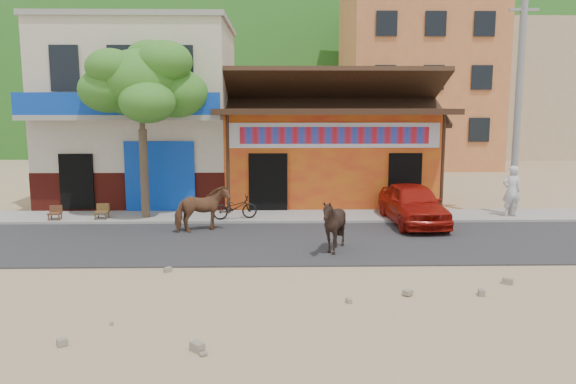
# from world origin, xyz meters

# --- Properties ---
(ground) EXTENTS (120.00, 120.00, 0.00)m
(ground) POSITION_xyz_m (0.00, 0.00, 0.00)
(ground) COLOR #9E825B
(ground) RESTS_ON ground
(road) EXTENTS (60.00, 5.00, 0.04)m
(road) POSITION_xyz_m (0.00, 2.50, 0.02)
(road) COLOR #28282B
(road) RESTS_ON ground
(sidewalk) EXTENTS (60.00, 2.00, 0.12)m
(sidewalk) POSITION_xyz_m (0.00, 6.00, 0.06)
(sidewalk) COLOR gray
(sidewalk) RESTS_ON ground
(dance_club) EXTENTS (8.00, 6.00, 3.60)m
(dance_club) POSITION_xyz_m (2.00, 10.00, 1.80)
(dance_club) COLOR orange
(dance_club) RESTS_ON ground
(cafe_building) EXTENTS (7.00, 6.00, 7.00)m
(cafe_building) POSITION_xyz_m (-5.50, 10.00, 3.50)
(cafe_building) COLOR beige
(cafe_building) RESTS_ON ground
(apartment_front) EXTENTS (9.00, 9.00, 12.00)m
(apartment_front) POSITION_xyz_m (9.00, 24.00, 6.00)
(apartment_front) COLOR #CC723F
(apartment_front) RESTS_ON ground
(apartment_rear) EXTENTS (8.00, 8.00, 10.00)m
(apartment_rear) POSITION_xyz_m (18.00, 30.00, 5.00)
(apartment_rear) COLOR tan
(apartment_rear) RESTS_ON ground
(hillside) EXTENTS (100.00, 40.00, 24.00)m
(hillside) POSITION_xyz_m (0.00, 70.00, 12.00)
(hillside) COLOR #194C14
(hillside) RESTS_ON ground
(tree) EXTENTS (3.00, 3.00, 6.00)m
(tree) POSITION_xyz_m (-4.60, 5.80, 3.12)
(tree) COLOR #2D721E
(tree) RESTS_ON sidewalk
(utility_pole) EXTENTS (0.24, 0.24, 8.00)m
(utility_pole) POSITION_xyz_m (8.20, 6.00, 4.12)
(utility_pole) COLOR gray
(utility_pole) RESTS_ON sidewalk
(cow_tan) EXTENTS (1.82, 1.47, 1.40)m
(cow_tan) POSITION_xyz_m (-2.41, 3.88, 0.74)
(cow_tan) COLOR brown
(cow_tan) RESTS_ON road
(cow_dark) EXTENTS (1.72, 1.66, 1.46)m
(cow_dark) POSITION_xyz_m (1.41, 1.28, 0.77)
(cow_dark) COLOR black
(cow_dark) RESTS_ON road
(red_car) EXTENTS (1.83, 4.07, 1.36)m
(red_car) POSITION_xyz_m (4.39, 4.80, 0.72)
(red_car) COLOR #9F130B
(red_car) RESTS_ON road
(scooter) EXTENTS (1.59, 0.88, 0.79)m
(scooter) POSITION_xyz_m (-1.50, 5.36, 0.52)
(scooter) COLOR black
(scooter) RESTS_ON sidewalk
(pedestrian) EXTENTS (0.65, 0.44, 1.76)m
(pedestrian) POSITION_xyz_m (8.00, 5.65, 1.00)
(pedestrian) COLOR white
(pedestrian) RESTS_ON sidewalk
(cafe_chair_left) EXTENTS (0.46, 0.46, 0.87)m
(cafe_chair_left) POSITION_xyz_m (-7.52, 5.34, 0.56)
(cafe_chair_left) COLOR #50301A
(cafe_chair_left) RESTS_ON sidewalk
(cafe_chair_right) EXTENTS (0.44, 0.44, 0.94)m
(cafe_chair_right) POSITION_xyz_m (-6.00, 5.47, 0.59)
(cafe_chair_right) COLOR #50381A
(cafe_chair_right) RESTS_ON sidewalk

